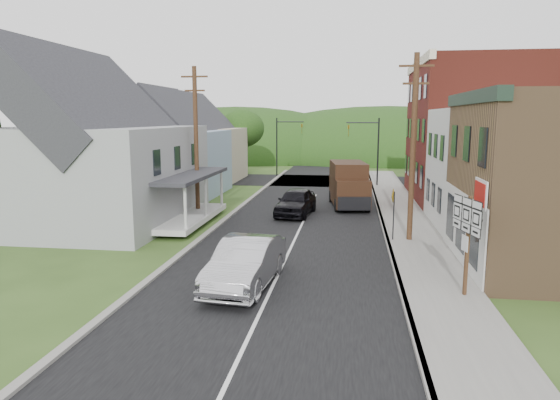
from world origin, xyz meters
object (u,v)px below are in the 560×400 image
at_px(delivery_van, 349,185).
at_px(route_sign_cluster, 467,231).
at_px(silver_sedan, 246,263).
at_px(warning_sign, 393,207).
at_px(dark_sedan, 296,202).

distance_m(delivery_van, route_sign_cluster, 17.58).
bearing_deg(route_sign_cluster, silver_sedan, 164.80).
relative_size(delivery_van, route_sign_cluster, 1.69).
distance_m(route_sign_cluster, warning_sign, 7.73).
height_order(dark_sedan, warning_sign, warning_sign).
bearing_deg(silver_sedan, warning_sign, 56.83).
relative_size(dark_sedan, route_sign_cluster, 1.45).
xyz_separation_m(delivery_van, warning_sign, (2.20, -9.60, 0.22)).
distance_m(dark_sedan, delivery_van, 4.74).
bearing_deg(dark_sedan, silver_sedan, -84.89).
xyz_separation_m(delivery_van, route_sign_cluster, (3.96, -17.11, 0.79)).
xyz_separation_m(silver_sedan, route_sign_cluster, (7.50, -0.19, 1.47)).
relative_size(silver_sedan, warning_sign, 2.08).
height_order(dark_sedan, route_sign_cluster, route_sign_cluster).
height_order(silver_sedan, route_sign_cluster, route_sign_cluster).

